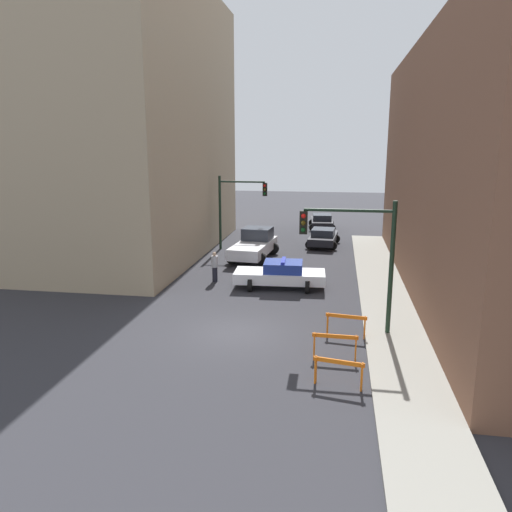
{
  "coord_description": "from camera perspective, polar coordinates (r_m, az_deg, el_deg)",
  "views": [
    {
      "loc": [
        3.77,
        -18.42,
        7.42
      ],
      "look_at": [
        -0.31,
        6.5,
        1.69
      ],
      "focal_mm": 35.0,
      "sensor_mm": 36.0,
      "label": 1
    }
  ],
  "objects": [
    {
      "name": "pedestrian_crossing",
      "position": [
        27.24,
        -4.74,
        -1.19
      ],
      "size": [
        0.48,
        0.48,
        1.66
      ],
      "rotation": [
        0.0,
        0.0,
        2.72
      ],
      "color": "black",
      "rests_on": "ground_plane"
    },
    {
      "name": "traffic_light_near",
      "position": [
        19.54,
        11.93,
        1.03
      ],
      "size": [
        3.64,
        0.35,
        5.2
      ],
      "color": "black",
      "rests_on": "sidewalk_right"
    },
    {
      "name": "barrier_back",
      "position": [
        19.92,
        10.26,
        -7.4
      ],
      "size": [
        1.59,
        0.36,
        0.9
      ],
      "rotation": [
        0.0,
        0.0,
        -0.13
      ],
      "color": "orange",
      "rests_on": "ground_plane"
    },
    {
      "name": "sidewalk_right",
      "position": [
        19.99,
        15.82,
        -9.33
      ],
      "size": [
        2.4,
        44.0,
        0.12
      ],
      "color": "gray",
      "rests_on": "ground_plane"
    },
    {
      "name": "white_truck",
      "position": [
        32.73,
        -0.18,
        1.31
      ],
      "size": [
        2.99,
        5.57,
        1.9
      ],
      "rotation": [
        0.0,
        0.0,
        -0.1
      ],
      "color": "silver",
      "rests_on": "ground_plane"
    },
    {
      "name": "parked_car_mid",
      "position": [
        44.49,
        7.54,
        3.96
      ],
      "size": [
        2.48,
        4.42,
        1.31
      ],
      "rotation": [
        0.0,
        0.0,
        0.07
      ],
      "color": "black",
      "rests_on": "ground_plane"
    },
    {
      "name": "barrier_mid",
      "position": [
        17.92,
        9.02,
        -9.69
      ],
      "size": [
        1.6,
        0.21,
        0.9
      ],
      "rotation": [
        0.0,
        0.0,
        -0.03
      ],
      "color": "orange",
      "rests_on": "ground_plane"
    },
    {
      "name": "ground_plane",
      "position": [
        20.22,
        -2.13,
        -8.75
      ],
      "size": [
        120.0,
        120.0,
        0.0
      ],
      "primitive_type": "plane",
      "color": "#2D2D33"
    },
    {
      "name": "police_car",
      "position": [
        26.1,
        2.82,
        -2.09
      ],
      "size": [
        4.79,
        2.52,
        1.52
      ],
      "rotation": [
        0.0,
        0.0,
        1.62
      ],
      "color": "white",
      "rests_on": "ground_plane"
    },
    {
      "name": "parked_car_near",
      "position": [
        37.01,
        7.69,
        2.17
      ],
      "size": [
        2.49,
        4.42,
        1.31
      ],
      "rotation": [
        0.0,
        0.0,
        -0.08
      ],
      "color": "black",
      "rests_on": "ground_plane"
    },
    {
      "name": "barrier_front",
      "position": [
        16.0,
        9.41,
        -12.55
      ],
      "size": [
        1.58,
        0.44,
        0.9
      ],
      "rotation": [
        0.0,
        0.0,
        -0.19
      ],
      "color": "orange",
      "rests_on": "ground_plane"
    },
    {
      "name": "traffic_light_far",
      "position": [
        35.08,
        -2.4,
        6.19
      ],
      "size": [
        3.44,
        0.35,
        5.2
      ],
      "color": "black",
      "rests_on": "ground_plane"
    },
    {
      "name": "building_corner_left",
      "position": [
        36.08,
        -17.17,
        14.34
      ],
      "size": [
        14.0,
        20.0,
        17.48
      ],
      "color": "tan",
      "rests_on": "ground_plane"
    }
  ]
}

